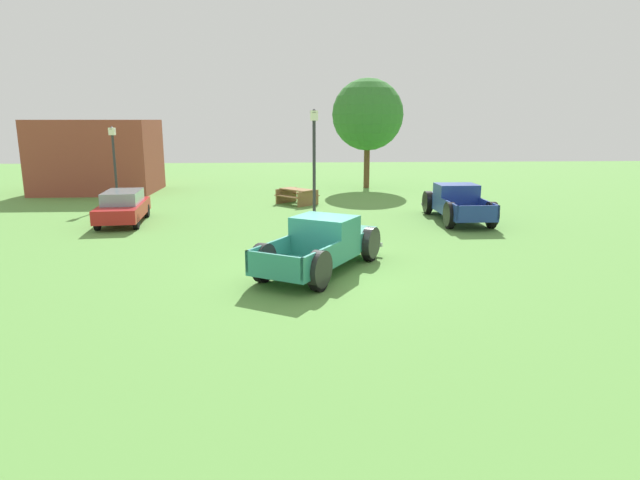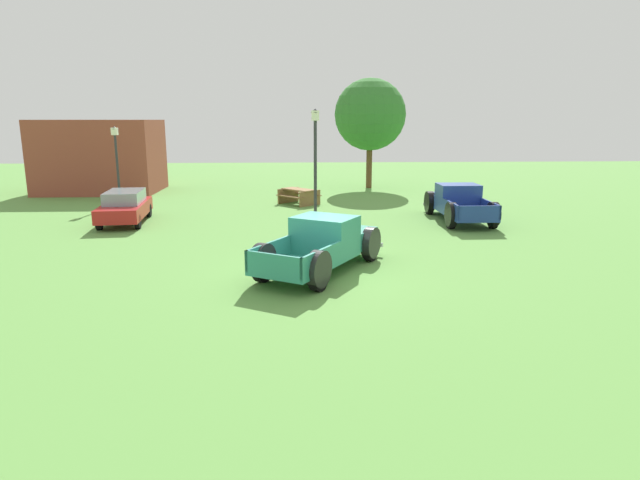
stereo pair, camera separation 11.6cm
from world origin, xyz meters
name	(u,v)px [view 1 (the left image)]	position (x,y,z in m)	size (l,w,h in m)	color
ground_plane	(320,274)	(0.00, 0.00, 0.00)	(80.00, 80.00, 0.00)	#5B9342
pickup_truck_foreground	(326,243)	(0.20, 0.67, 0.73)	(4.05, 5.17, 1.52)	#2D8475
pickup_truck_behind_left	(455,202)	(6.27, 8.16, 0.73)	(1.99, 5.02, 1.53)	navy
sedan_distant_a	(123,207)	(-7.69, 8.04, 0.70)	(2.02, 4.13, 1.33)	#B21E1E
lamp_post_near	(115,164)	(-9.46, 13.05, 2.04)	(0.36, 0.36, 3.89)	#2D2D33
lamp_post_far	(314,168)	(0.11, 5.96, 2.41)	(0.36, 0.36, 4.60)	#2D2D33
picnic_table	(297,195)	(-0.45, 12.78, 0.49)	(2.31, 2.33, 0.78)	olive
oak_tree_east	(368,115)	(4.02, 19.31, 4.49)	(4.36, 4.36, 6.68)	brown
brick_pavilion	(98,156)	(-12.04, 18.26, 2.09)	(6.59, 4.81, 4.19)	brown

